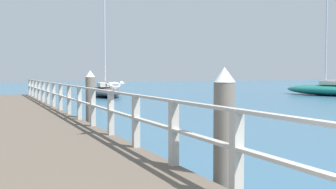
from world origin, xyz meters
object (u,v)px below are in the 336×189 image
at_px(boat_0, 330,89).
at_px(boat_3, 106,90).
at_px(seagull_foreground, 115,85).
at_px(dock_piling_far, 90,101).
at_px(dock_piling_near, 224,137).

relative_size(boat_0, boat_3, 1.14).
distance_m(seagull_foreground, boat_0, 27.71).
bearing_deg(dock_piling_far, boat_3, 73.31).
bearing_deg(seagull_foreground, boat_3, 147.71).
height_order(dock_piling_far, seagull_foreground, dock_piling_far).
bearing_deg(seagull_foreground, boat_0, 108.19).
bearing_deg(dock_piling_far, seagull_foreground, -95.54).
xyz_separation_m(dock_piling_near, seagull_foreground, (-0.37, 3.77, 0.59)).
bearing_deg(dock_piling_far, boat_0, 29.04).
relative_size(dock_piling_near, boat_0, 0.22).
distance_m(seagull_foreground, boat_3, 23.26).
distance_m(dock_piling_far, seagull_foreground, 3.90).
bearing_deg(seagull_foreground, dock_piling_far, 157.03).
relative_size(dock_piling_far, boat_3, 0.24).
bearing_deg(seagull_foreground, dock_piling_near, -11.81).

